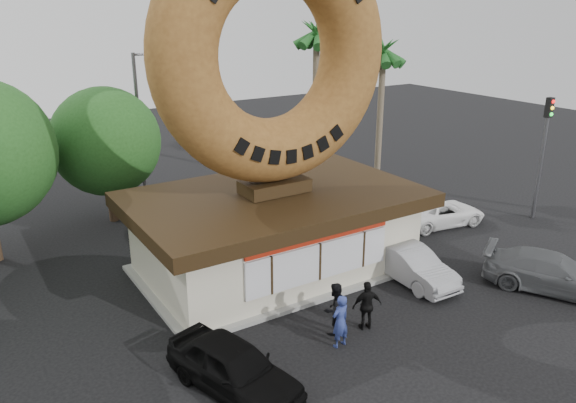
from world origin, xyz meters
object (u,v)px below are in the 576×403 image
(street_lamp, at_px, (142,124))
(car_white, at_px, (441,213))
(person_center, at_px, (335,309))
(person_right, at_px, (367,305))
(car_silver, at_px, (411,264))
(giant_donut, at_px, (274,54))
(person_left, at_px, (340,321))
(car_black, at_px, (234,367))
(donut_shop, at_px, (275,229))
(traffic_signal, at_px, (544,143))
(car_grey, at_px, (552,273))

(street_lamp, distance_m, car_white, 15.62)
(person_center, relative_size, car_white, 0.41)
(person_right, bearing_deg, car_silver, -136.64)
(giant_donut, distance_m, person_center, 9.21)
(giant_donut, bearing_deg, person_left, -100.99)
(car_silver, bearing_deg, person_center, -162.02)
(person_right, relative_size, car_black, 0.39)
(donut_shop, distance_m, traffic_signal, 14.30)
(car_silver, bearing_deg, car_white, 34.52)
(person_center, xyz_separation_m, person_right, (1.07, -0.35, -0.03))
(car_black, xyz_separation_m, car_white, (14.30, 5.80, -0.14))
(street_lamp, relative_size, car_white, 1.83)
(street_lamp, relative_size, traffic_signal, 1.32)
(street_lamp, xyz_separation_m, person_center, (1.03, -15.10, -3.59))
(giant_donut, height_order, car_grey, giant_donut)
(person_left, relative_size, person_center, 0.99)
(person_center, bearing_deg, car_silver, -169.63)
(person_right, bearing_deg, car_grey, -174.36)
(car_silver, xyz_separation_m, car_white, (5.47, 3.56, -0.08))
(traffic_signal, bearing_deg, person_left, -165.98)
(donut_shop, xyz_separation_m, traffic_signal, (14.00, -1.99, 2.10))
(person_left, height_order, person_right, person_left)
(street_lamp, distance_m, person_right, 16.01)
(traffic_signal, bearing_deg, car_black, -168.28)
(traffic_signal, xyz_separation_m, person_left, (-15.12, -3.78, -2.98))
(car_black, height_order, car_silver, car_black)
(person_left, distance_m, person_right, 1.40)
(person_right, bearing_deg, donut_shop, -69.69)
(person_center, distance_m, car_black, 4.18)
(giant_donut, distance_m, car_grey, 13.14)
(street_lamp, distance_m, car_grey, 20.01)
(street_lamp, distance_m, person_center, 15.55)
(donut_shop, distance_m, person_left, 5.94)
(person_right, bearing_deg, car_white, -132.03)
(giant_donut, xyz_separation_m, car_silver, (3.91, -3.69, -7.83))
(person_right, distance_m, car_white, 10.58)
(donut_shop, xyz_separation_m, street_lamp, (-1.86, 10.02, 2.72))
(street_lamp, distance_m, traffic_signal, 19.90)
(street_lamp, xyz_separation_m, car_black, (-3.06, -15.93, -3.74))
(donut_shop, xyz_separation_m, car_grey, (7.85, -7.07, -1.05))
(person_right, distance_m, car_grey, 7.79)
(person_left, xyz_separation_m, car_silver, (5.04, 2.09, -0.20))
(car_silver, bearing_deg, person_left, -155.97)
(person_right, xyz_separation_m, car_black, (-5.16, -0.48, -0.12))
(giant_donut, relative_size, car_black, 2.16)
(car_white, bearing_deg, person_center, 125.33)
(person_center, bearing_deg, car_black, 5.39)
(donut_shop, height_order, person_right, donut_shop)
(person_center, distance_m, person_right, 1.12)
(giant_donut, bearing_deg, person_right, -87.48)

